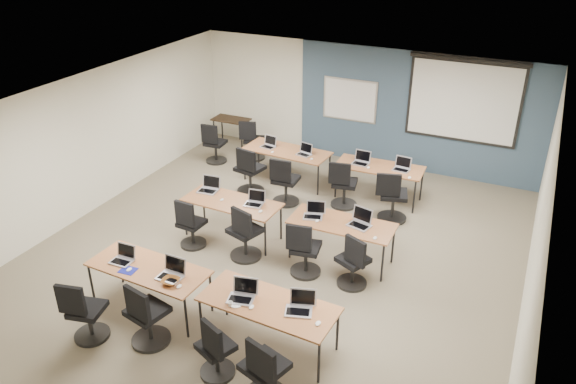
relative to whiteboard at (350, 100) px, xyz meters
The scene contains 58 objects.
floor 4.67m from the whiteboard, 86.12° to the right, with size 8.00×9.00×0.02m, color #6B6354.
ceiling 4.61m from the whiteboard, 86.12° to the right, with size 8.00×9.00×0.02m, color white.
wall_back 0.32m from the whiteboard, 13.87° to the left, with size 8.00×0.04×2.70m, color beige.
wall_front 8.93m from the whiteboard, 88.08° to the right, with size 8.00×0.04×2.70m, color beige.
wall_left 5.77m from the whiteboard, 129.90° to the right, with size 0.04×9.00×2.70m, color beige.
wall_right 6.17m from the whiteboard, 45.83° to the right, with size 0.04×9.00×2.70m, color beige.
blue_accent_panel 1.55m from the whiteboard, ahead, with size 5.50×0.04×2.70m, color #3D5977.
whiteboard is the anchor object (origin of this frame).
projector_screen 2.54m from the whiteboard, ahead, with size 2.40×0.10×1.82m.
training_table_front_left 6.65m from the whiteboard, 96.22° to the right, with size 1.81×0.75×0.73m.
training_table_front_right 6.71m from the whiteboard, 79.29° to the right, with size 1.85×0.77×0.73m.
training_table_mid_left 4.39m from the whiteboard, 98.66° to the right, with size 1.76×0.73×0.73m.
training_table_mid_right 4.44m from the whiteboard, 71.60° to the right, with size 1.75×0.73×0.73m.
training_table_back_left 2.05m from the whiteboard, 113.92° to the right, with size 1.86×0.78×0.73m.
training_table_back_right 2.26m from the whiteboard, 53.00° to the right, with size 1.75×0.73×0.73m.
laptop_0 6.71m from the whiteboard, 99.87° to the right, with size 0.32×0.27×0.24m.
mouse_0 6.84m from the whiteboard, 97.70° to the right, with size 0.06×0.10×0.04m, color white.
task_chair_0 7.65m from the whiteboard, 98.41° to the right, with size 0.49×0.49×0.97m.
laptop_1 6.63m from the whiteboard, 92.33° to the right, with size 0.35×0.30×0.27m.
mouse_1 6.80m from the whiteboard, 90.24° to the right, with size 0.06×0.10×0.03m, color white.
task_chair_1 7.30m from the whiteboard, 92.19° to the right, with size 0.54×0.54×1.02m.
laptop_2 6.69m from the whiteboard, 82.42° to the right, with size 0.35×0.29×0.26m.
mouse_2 6.86m from the whiteboard, 80.85° to the right, with size 0.06×0.10×0.03m, color white.
task_chair_2 7.47m from the whiteboard, 83.10° to the right, with size 0.49×0.46×0.95m.
laptop_3 6.75m from the whiteboard, 75.54° to the right, with size 0.35×0.30×0.26m.
mouse_3 6.99m from the whiteboard, 73.35° to the right, with size 0.06×0.10×0.04m, color white.
task_chair_3 7.69m from the whiteboard, 77.64° to the right, with size 0.56×0.54×1.02m.
laptop_4 4.32m from the whiteboard, 106.96° to the right, with size 0.35×0.30×0.26m.
mouse_4 4.45m from the whiteboard, 100.89° to the right, with size 0.06×0.09×0.03m, color white.
task_chair_4 5.12m from the whiteboard, 103.29° to the right, with size 0.47×0.47×0.95m.
laptop_5 4.25m from the whiteboard, 93.19° to the right, with size 0.32×0.27×0.24m.
mouse_5 4.46m from the whiteboard, 90.15° to the right, with size 0.06×0.10×0.04m, color white.
task_chair_5 4.91m from the whiteboard, 91.32° to the right, with size 0.56×0.55×1.02m.
laptop_6 4.29m from the whiteboard, 78.06° to the right, with size 0.32×0.28×0.25m.
mouse_6 4.46m from the whiteboard, 76.96° to the right, with size 0.06×0.09×0.03m, color white.
task_chair_6 5.02m from the whiteboard, 78.40° to the right, with size 0.51×0.51×0.99m.
laptop_7 4.46m from the whiteboard, 67.71° to the right, with size 0.36×0.31×0.27m.
mouse_7 4.90m from the whiteboard, 65.27° to the right, with size 0.06×0.10×0.03m, color white.
task_chair_7 5.22m from the whiteboard, 69.20° to the right, with size 0.52×0.49×0.97m.
laptop_8 2.21m from the whiteboard, 124.99° to the right, with size 0.31×0.26×0.24m.
mouse_8 2.33m from the whiteboard, 116.69° to the right, with size 0.06×0.09×0.03m, color white.
task_chair_8 3.05m from the whiteboard, 115.32° to the right, with size 0.57×0.57×1.05m.
laptop_9 1.93m from the whiteboard, 100.61° to the right, with size 0.30×0.25×0.23m.
mouse_9 2.09m from the whiteboard, 92.81° to the right, with size 0.05×0.09×0.03m, color white.
task_chair_9 2.93m from the whiteboard, 97.55° to the right, with size 0.54×0.54×1.02m.
laptop_10 2.04m from the whiteboard, 62.45° to the right, with size 0.33×0.28×0.25m.
mouse_10 2.29m from the whiteboard, 59.71° to the right, with size 0.06×0.10×0.03m, color white.
task_chair_10 2.66m from the whiteboard, 72.30° to the right, with size 0.53×0.53×1.01m.
laptop_11 2.48m from the whiteboard, 43.94° to the right, with size 0.32×0.28×0.25m.
mouse_11 2.88m from the whiteboard, 45.35° to the right, with size 0.06×0.10×0.04m, color white.
task_chair_11 3.20m from the whiteboard, 54.18° to the right, with size 0.57×0.56×1.04m.
blue_mousepad 6.85m from the whiteboard, 97.80° to the right, with size 0.24×0.20×0.01m, color navy.
snack_bowl 6.78m from the whiteboard, 91.61° to the right, with size 0.27×0.27×0.07m, color brown.
snack_plate 6.85m from the whiteboard, 82.71° to the right, with size 0.18×0.18×0.01m, color white.
coffee_cup 6.92m from the whiteboard, 83.13° to the right, with size 0.05×0.05×0.05m, color white.
utility_table 3.01m from the whiteboard, 168.74° to the right, with size 0.90×0.50×0.75m.
spare_chair_a 2.49m from the whiteboard, 153.80° to the right, with size 0.51×0.50×0.98m.
spare_chair_b 3.32m from the whiteboard, 150.47° to the right, with size 0.50×0.50×0.98m.
Camera 1 is at (3.70, -7.37, 5.39)m, focal length 35.00 mm.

